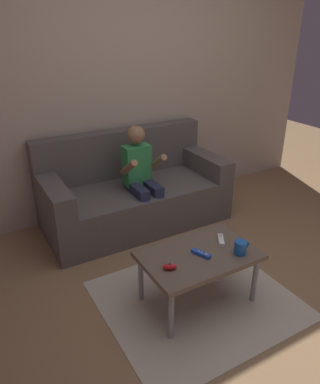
{
  "coord_description": "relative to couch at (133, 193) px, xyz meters",
  "views": [
    {
      "loc": [
        -1.64,
        -1.43,
        1.8
      ],
      "look_at": [
        -0.32,
        0.88,
        0.58
      ],
      "focal_mm": 34.32,
      "sensor_mm": 36.0,
      "label": 1
    }
  ],
  "objects": [
    {
      "name": "couch",
      "position": [
        0.0,
        0.0,
        0.0
      ],
      "size": [
        1.74,
        0.8,
        0.87
      ],
      "color": "#56514C",
      "rests_on": "ground"
    },
    {
      "name": "game_remote_blue_near_edge",
      "position": [
        -0.13,
        -1.31,
        0.11
      ],
      "size": [
        0.08,
        0.14,
        0.03
      ],
      "color": "blue",
      "rests_on": "coffee_table"
    },
    {
      "name": "person_seated_on_couch",
      "position": [
        -0.0,
        -0.19,
        0.26
      ],
      "size": [
        0.35,
        0.42,
        0.99
      ],
      "color": "#282D47",
      "rests_on": "ground"
    },
    {
      "name": "nunchuk_red",
      "position": [
        -0.4,
        -1.34,
        0.12
      ],
      "size": [
        0.1,
        0.08,
        0.05
      ],
      "color": "red",
      "rests_on": "coffee_table"
    },
    {
      "name": "area_rug",
      "position": [
        -0.13,
        -1.28,
        -0.29
      ],
      "size": [
        1.3,
        1.17,
        0.01
      ],
      "primitive_type": "cube",
      "color": "#BCB299",
      "rests_on": "ground"
    },
    {
      "name": "game_remote_white_far_corner",
      "position": [
        0.09,
        -1.24,
        0.11
      ],
      "size": [
        0.11,
        0.14,
        0.03
      ],
      "color": "white",
      "rests_on": "coffee_table"
    },
    {
      "name": "wall_back",
      "position": [
        0.25,
        0.39,
        0.95
      ],
      "size": [
        4.38,
        0.05,
        2.5
      ],
      "primitive_type": "cube",
      "color": "#B2A38E",
      "rests_on": "ground"
    },
    {
      "name": "ground_plane",
      "position": [
        0.25,
        -1.52,
        -0.3
      ],
      "size": [
        8.76,
        8.76,
        0.0
      ],
      "primitive_type": "plane",
      "color": "olive"
    },
    {
      "name": "coffee_table",
      "position": [
        -0.13,
        -1.28,
        0.06
      ],
      "size": [
        0.78,
        0.51,
        0.4
      ],
      "color": "brown",
      "rests_on": "ground"
    },
    {
      "name": "coffee_mug",
      "position": [
        0.11,
        -1.42,
        0.15
      ],
      "size": [
        0.12,
        0.08,
        0.09
      ],
      "color": "#1959B2",
      "rests_on": "coffee_table"
    }
  ]
}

